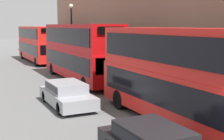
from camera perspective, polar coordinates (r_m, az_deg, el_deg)
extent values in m
cube|color=red|center=(13.50, 13.29, -4.65)|extent=(2.55, 10.89, 2.01)
cube|color=red|center=(13.21, 13.56, 3.51)|extent=(2.50, 10.67, 1.83)
cube|color=black|center=(13.45, 13.32, -3.64)|extent=(2.59, 10.01, 1.13)
cube|color=black|center=(13.21, 13.57, 3.91)|extent=(2.59, 10.01, 1.10)
cylinder|color=black|center=(16.22, 1.39, -5.39)|extent=(0.30, 1.00, 1.00)
cylinder|color=black|center=(17.35, 8.02, -4.57)|extent=(0.30, 1.00, 1.00)
cube|color=#B20C0F|center=(24.48, -5.81, 1.30)|extent=(2.55, 11.14, 2.09)
cube|color=#B20C0F|center=(24.32, -5.88, 6.02)|extent=(2.50, 10.92, 1.95)
cube|color=black|center=(24.45, -5.82, 1.88)|extent=(2.59, 10.25, 1.17)
cube|color=black|center=(24.32, -5.88, 6.25)|extent=(2.59, 10.25, 1.17)
cube|color=black|center=(19.36, -0.12, 0.77)|extent=(2.17, 0.06, 1.04)
cube|color=black|center=(19.21, -0.12, 7.26)|extent=(1.78, 0.06, 0.47)
cylinder|color=black|center=(20.55, -4.87, -2.53)|extent=(0.30, 1.00, 1.00)
cylinder|color=black|center=(21.45, 0.74, -2.05)|extent=(0.30, 1.00, 1.00)
cylinder|color=black|center=(28.00, -10.77, 0.21)|extent=(0.30, 1.00, 1.00)
cylinder|color=black|center=(28.67, -6.44, 0.49)|extent=(0.30, 1.00, 1.00)
cube|color=red|center=(38.22, -13.34, 3.55)|extent=(2.55, 11.31, 2.05)
cube|color=red|center=(38.12, -13.43, 6.41)|extent=(2.50, 11.08, 1.77)
cube|color=black|center=(38.21, -13.35, 3.91)|extent=(2.59, 10.40, 1.15)
cube|color=black|center=(38.12, -13.44, 6.54)|extent=(2.59, 10.40, 1.06)
cube|color=black|center=(32.75, -11.16, 3.60)|extent=(2.17, 0.06, 1.03)
cube|color=black|center=(32.65, -11.26, 7.15)|extent=(1.78, 0.06, 0.42)
cylinder|color=black|center=(34.12, -13.61, 1.53)|extent=(0.30, 1.00, 1.00)
cylinder|color=black|center=(34.67, -9.98, 1.74)|extent=(0.30, 1.00, 1.00)
cylinder|color=black|center=(42.04, -16.03, 2.65)|extent=(0.30, 1.00, 1.00)
cylinder|color=black|center=(42.48, -13.04, 2.81)|extent=(0.30, 1.00, 1.00)
cube|color=black|center=(9.54, 7.51, -11.60)|extent=(1.62, 2.35, 0.49)
cube|color=black|center=(9.53, 7.51, -11.46)|extent=(1.66, 2.23, 0.31)
cube|color=gray|center=(16.92, -8.21, -4.96)|extent=(1.89, 4.53, 0.61)
cube|color=gray|center=(16.91, -8.37, -3.04)|extent=(1.66, 2.49, 0.50)
cube|color=black|center=(16.90, -8.37, -2.95)|extent=(1.70, 2.37, 0.32)
cylinder|color=black|center=(15.37, -9.49, -6.96)|extent=(0.22, 0.64, 0.64)
cylinder|color=black|center=(15.91, -3.70, -6.34)|extent=(0.22, 0.64, 0.64)
cylinder|color=black|center=(18.09, -12.14, -4.73)|extent=(0.22, 0.64, 0.64)
cylinder|color=black|center=(18.55, -7.13, -4.29)|extent=(0.22, 0.64, 0.64)
cylinder|color=black|center=(32.56, -7.38, 5.82)|extent=(0.18, 0.18, 6.03)
sphere|color=beige|center=(32.59, -7.49, 11.51)|extent=(0.44, 0.44, 0.44)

